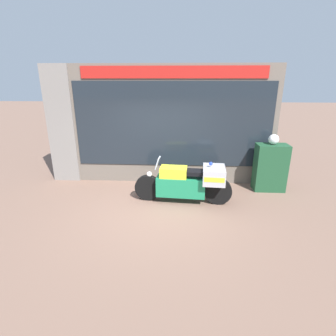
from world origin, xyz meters
The scene contains 6 objects.
ground_plane centered at (0.00, 0.00, 0.00)m, with size 60.00×60.00×0.00m, color #7A5B4C.
shop_building centered at (-0.39, 2.00, 1.70)m, with size 6.61×0.55×3.39m.
window_display centered at (0.32, 2.03, 0.47)m, with size 5.37×0.30×2.00m.
paramedic_motorcycle centered at (0.83, 0.46, 0.56)m, with size 2.46×0.75×1.16m.
utility_cabinet centered at (3.09, 1.38, 0.66)m, with size 0.84×0.48×1.31m, color #1E4C2D.
white_helmet centered at (3.09, 1.41, 1.45)m, with size 0.28×0.28×0.28m, color white.
Camera 1 is at (0.63, -5.63, 3.01)m, focal length 28.00 mm.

